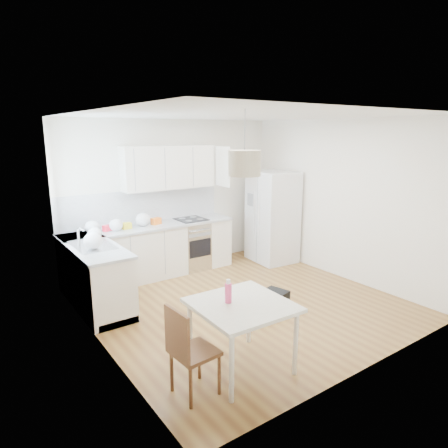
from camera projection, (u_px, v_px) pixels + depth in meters
name	position (u px, v px, depth m)	size (l,w,h in m)	color
floor	(242.00, 303.00, 5.94)	(4.20, 4.20, 0.00)	brown
ceiling	(244.00, 115.00, 5.32)	(4.20, 4.20, 0.00)	white
wall_back	(173.00, 195.00, 7.30)	(4.20, 4.20, 0.00)	white
wall_left	(95.00, 236.00, 4.45)	(4.20, 4.20, 0.00)	white
wall_right	(340.00, 200.00, 6.81)	(4.20, 4.20, 0.00)	white
window_glassblock	(66.00, 188.00, 5.28)	(0.02, 1.00, 1.00)	#BFE0F9
cabinets_back	(152.00, 252.00, 6.93)	(3.00, 0.60, 0.88)	silver
cabinets_left	(94.00, 276.00, 5.78)	(0.60, 1.80, 0.88)	silver
counter_back	(151.00, 226.00, 6.83)	(3.02, 0.64, 0.04)	#ACAFB1
counter_left	(91.00, 246.00, 5.68)	(0.64, 1.82, 0.04)	#ACAFB1
backsplash_back	(143.00, 206.00, 6.99)	(3.00, 0.01, 0.58)	white
backsplash_left	(68.00, 227.00, 5.44)	(0.01, 1.80, 0.58)	white
upper_cabinets	(169.00, 167.00, 6.97)	(1.70, 0.32, 0.75)	silver
range_oven	(192.00, 245.00, 7.38)	(0.50, 0.61, 0.88)	silver
sink	(92.00, 246.00, 5.63)	(0.50, 0.80, 0.16)	silver
refrigerator	(273.00, 216.00, 7.75)	(0.84, 0.88, 1.75)	white
dining_table	(242.00, 311.00, 4.15)	(0.98, 0.98, 0.75)	beige
dining_chair	(195.00, 350.00, 3.79)	(0.39, 0.39, 0.92)	#4E2617
drink_bottle	(228.00, 291.00, 4.12)	(0.07, 0.07, 0.25)	#E13E74
gym_bag	(271.00, 301.00, 5.71)	(0.51, 0.34, 0.24)	black
pendant_lamp	(244.00, 163.00, 3.95)	(0.33, 0.33, 0.25)	#B4AA8B
grocery_bag_a	(92.00, 227.00, 6.26)	(0.23, 0.19, 0.20)	white
grocery_bag_b	(116.00, 225.00, 6.42)	(0.22, 0.19, 0.20)	white
grocery_bag_c	(143.00, 220.00, 6.74)	(0.25, 0.22, 0.23)	white
grocery_bag_d	(95.00, 234.00, 5.90)	(0.21, 0.18, 0.19)	white
grocery_bag_e	(93.00, 241.00, 5.42)	(0.26, 0.22, 0.23)	white
snack_orange	(156.00, 221.00, 6.89)	(0.17, 0.10, 0.11)	orange
snack_yellow	(127.00, 226.00, 6.57)	(0.15, 0.09, 0.10)	yellow
snack_red	(107.00, 228.00, 6.42)	(0.14, 0.09, 0.10)	red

